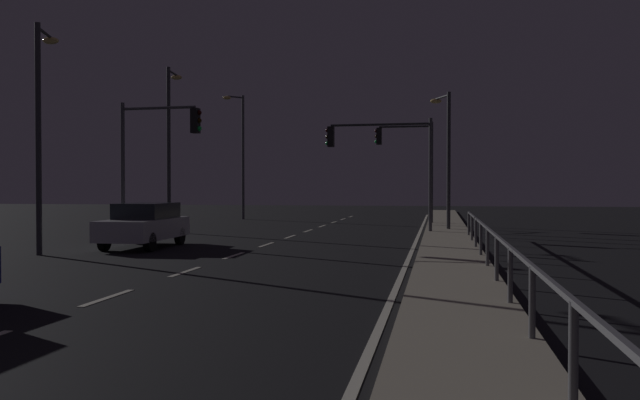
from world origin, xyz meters
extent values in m
plane|color=black|center=(0.00, 17.50, 0.00)|extent=(112.00, 112.00, 0.00)
cube|color=#9E937F|center=(6.64, 17.50, 0.07)|extent=(2.00, 77.00, 0.14)
cube|color=silver|center=(0.00, 9.00, 0.01)|extent=(0.14, 2.00, 0.01)
cube|color=silver|center=(0.00, 13.00, 0.01)|extent=(0.14, 2.00, 0.01)
cube|color=silver|center=(0.00, 17.00, 0.01)|extent=(0.14, 2.00, 0.01)
cube|color=silver|center=(0.00, 21.00, 0.01)|extent=(0.14, 2.00, 0.01)
cube|color=silver|center=(0.00, 25.00, 0.01)|extent=(0.14, 2.00, 0.01)
cube|color=silver|center=(0.00, 29.00, 0.01)|extent=(0.14, 2.00, 0.01)
cube|color=silver|center=(0.00, 33.00, 0.01)|extent=(0.14, 2.00, 0.01)
cube|color=silver|center=(0.00, 37.00, 0.01)|extent=(0.14, 2.00, 0.01)
cube|color=silver|center=(0.00, 41.00, 0.01)|extent=(0.14, 2.00, 0.01)
cube|color=silver|center=(0.00, 45.00, 0.01)|extent=(0.14, 2.00, 0.01)
cube|color=silver|center=(5.39, 22.50, 0.01)|extent=(0.14, 53.00, 0.01)
cube|color=silver|center=(-3.98, 19.20, 0.67)|extent=(1.95, 4.45, 0.70)
cube|color=#1E2328|center=(-3.99, 19.45, 1.29)|extent=(1.68, 2.51, 0.55)
cylinder|color=black|center=(-3.14, 17.82, 0.32)|extent=(0.24, 0.65, 0.64)
cylinder|color=black|center=(-4.74, 17.77, 0.32)|extent=(0.24, 0.65, 0.64)
cylinder|color=black|center=(-3.23, 20.64, 0.32)|extent=(0.24, 0.65, 0.64)
cylinder|color=black|center=(-4.83, 20.59, 0.32)|extent=(0.24, 0.65, 0.64)
cylinder|color=#4C4C51|center=(5.89, 27.75, 2.70)|extent=(0.16, 0.16, 5.12)
cylinder|color=#2D3033|center=(3.60, 27.83, 5.01)|extent=(4.60, 0.28, 0.11)
cube|color=black|center=(1.30, 27.92, 4.49)|extent=(0.29, 0.35, 0.95)
sphere|color=black|center=(1.14, 27.93, 4.79)|extent=(0.20, 0.20, 0.20)
sphere|color=black|center=(1.14, 27.93, 4.49)|extent=(0.20, 0.20, 0.20)
sphere|color=#19D84C|center=(1.14, 27.93, 4.19)|extent=(0.20, 0.20, 0.20)
cylinder|color=#4C4C51|center=(-5.93, 21.51, 2.72)|extent=(0.16, 0.16, 5.44)
cylinder|color=#4C4C51|center=(-4.40, 21.42, 5.19)|extent=(3.07, 0.30, 0.11)
cube|color=black|center=(-2.87, 21.32, 4.66)|extent=(0.30, 0.36, 0.95)
sphere|color=black|center=(-2.71, 21.31, 4.96)|extent=(0.20, 0.20, 0.20)
sphere|color=black|center=(-2.71, 21.31, 4.66)|extent=(0.20, 0.20, 0.20)
sphere|color=#19D84C|center=(-2.71, 21.31, 4.36)|extent=(0.20, 0.20, 0.20)
cylinder|color=#38383D|center=(5.87, 35.02, 2.97)|extent=(0.16, 0.16, 5.66)
cylinder|color=#2D3033|center=(4.39, 35.03, 5.55)|extent=(2.95, 0.14, 0.11)
cube|color=black|center=(2.92, 35.04, 5.02)|extent=(0.28, 0.34, 0.95)
sphere|color=black|center=(2.77, 35.04, 5.32)|extent=(0.20, 0.20, 0.20)
sphere|color=black|center=(2.77, 35.04, 5.02)|extent=(0.20, 0.20, 0.20)
sphere|color=#19D84C|center=(2.77, 35.04, 4.72)|extent=(0.20, 0.20, 0.20)
cylinder|color=#38383D|center=(6.73, 29.58, 3.41)|extent=(0.18, 0.18, 6.54)
cylinder|color=#38383D|center=(6.42, 30.27, 6.53)|extent=(0.71, 1.41, 0.10)
ellipsoid|color=#F9D172|center=(6.11, 30.95, 6.43)|extent=(0.56, 0.36, 0.24)
cylinder|color=#4C4C51|center=(-6.53, 39.81, 4.10)|extent=(0.18, 0.18, 8.20)
cylinder|color=#38383D|center=(-6.93, 39.36, 8.05)|extent=(0.88, 0.97, 0.10)
ellipsoid|color=#F9D172|center=(-7.34, 38.91, 7.95)|extent=(0.56, 0.36, 0.24)
cylinder|color=#38383D|center=(-6.29, 26.88, 3.90)|extent=(0.18, 0.18, 7.79)
cylinder|color=#38383D|center=(-6.37, 27.59, 7.64)|extent=(0.27, 1.44, 0.10)
ellipsoid|color=#F9D172|center=(-6.46, 28.31, 7.54)|extent=(0.56, 0.36, 0.24)
cylinder|color=#38383D|center=(-6.07, 16.14, 3.63)|extent=(0.18, 0.18, 7.27)
cylinder|color=#38383D|center=(-6.27, 16.82, 7.12)|extent=(0.50, 1.40, 0.10)
ellipsoid|color=#F9D172|center=(-6.48, 17.51, 7.02)|extent=(0.56, 0.36, 0.24)
cylinder|color=#59595E|center=(7.50, 3.50, 0.61)|extent=(0.09, 0.09, 0.95)
cylinder|color=#59595E|center=(7.50, 6.25, 0.61)|extent=(0.09, 0.09, 0.95)
cylinder|color=#59595E|center=(7.50, 9.00, 0.61)|extent=(0.09, 0.09, 0.95)
cylinder|color=#59595E|center=(7.50, 11.75, 0.61)|extent=(0.09, 0.09, 0.95)
cylinder|color=#59595E|center=(7.50, 14.50, 0.61)|extent=(0.09, 0.09, 0.95)
cylinder|color=#59595E|center=(7.50, 17.25, 0.61)|extent=(0.09, 0.09, 0.95)
cylinder|color=#59595E|center=(7.50, 20.01, 0.61)|extent=(0.09, 0.09, 0.95)
cylinder|color=#59595E|center=(7.50, 22.76, 0.61)|extent=(0.09, 0.09, 0.95)
cylinder|color=#59595E|center=(7.50, 25.51, 0.61)|extent=(0.09, 0.09, 0.95)
cube|color=slate|center=(7.50, 11.75, 1.09)|extent=(0.06, 27.51, 0.06)
camera|label=1|loc=(6.28, -2.89, 2.14)|focal=37.51mm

